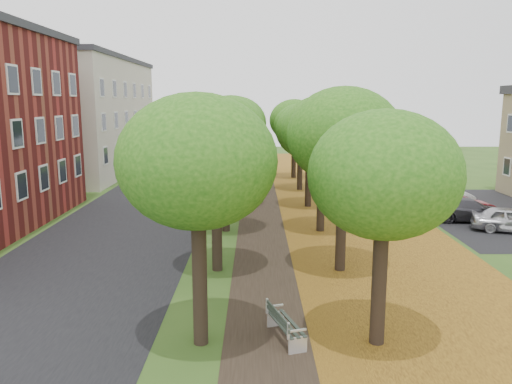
{
  "coord_description": "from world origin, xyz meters",
  "views": [
    {
      "loc": [
        -0.72,
        -12.67,
        6.51
      ],
      "look_at": [
        -0.68,
        9.32,
        2.5
      ],
      "focal_mm": 35.0,
      "sensor_mm": 36.0,
      "label": 1
    }
  ],
  "objects_px": {
    "car_silver": "(511,220)",
    "car_white": "(437,194)",
    "bench": "(284,324)",
    "car_red": "(460,206)",
    "car_grey": "(468,210)"
  },
  "relations": [
    {
      "from": "bench",
      "to": "car_white",
      "type": "height_order",
      "value": "car_white"
    },
    {
      "from": "car_red",
      "to": "car_white",
      "type": "bearing_deg",
      "value": -4.83
    },
    {
      "from": "bench",
      "to": "car_red",
      "type": "relative_size",
      "value": 0.5
    },
    {
      "from": "car_silver",
      "to": "car_red",
      "type": "distance_m",
      "value": 3.58
    },
    {
      "from": "car_red",
      "to": "car_white",
      "type": "xyz_separation_m",
      "value": [
        0.0,
        3.68,
        0.02
      ]
    },
    {
      "from": "bench",
      "to": "car_grey",
      "type": "height_order",
      "value": "car_grey"
    },
    {
      "from": "car_white",
      "to": "car_silver",
      "type": "bearing_deg",
      "value": -161.84
    },
    {
      "from": "car_silver",
      "to": "car_red",
      "type": "relative_size",
      "value": 0.98
    },
    {
      "from": "car_red",
      "to": "car_white",
      "type": "height_order",
      "value": "car_white"
    },
    {
      "from": "car_silver",
      "to": "car_white",
      "type": "bearing_deg",
      "value": 27.67
    },
    {
      "from": "car_silver",
      "to": "car_grey",
      "type": "bearing_deg",
      "value": 45.17
    },
    {
      "from": "car_grey",
      "to": "car_white",
      "type": "relative_size",
      "value": 0.94
    },
    {
      "from": "bench",
      "to": "car_red",
      "type": "bearing_deg",
      "value": -54.03
    },
    {
      "from": "car_white",
      "to": "car_grey",
      "type": "bearing_deg",
      "value": -171.4
    },
    {
      "from": "car_red",
      "to": "bench",
      "type": "bearing_deg",
      "value": 138.98
    }
  ]
}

